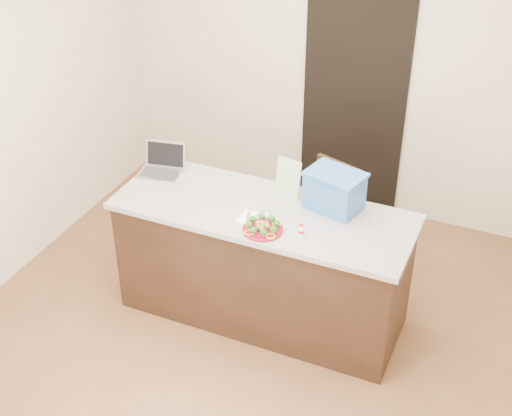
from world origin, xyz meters
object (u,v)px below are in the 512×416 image
at_px(plate, 263,229).
at_px(yogurt_bottle, 301,230).
at_px(napkin, 252,218).
at_px(island, 263,263).
at_px(blue_box, 334,190).
at_px(chair, 332,212).
at_px(laptop, 162,164).

bearing_deg(plate, yogurt_bottle, 13.55).
bearing_deg(napkin, yogurt_bottle, -6.39).
height_order(island, blue_box, blue_box).
distance_m(napkin, chair, 1.01).
xyz_separation_m(island, yogurt_bottle, (0.34, -0.18, 0.49)).
relative_size(island, yogurt_bottle, 26.62).
xyz_separation_m(island, napkin, (-0.02, -0.14, 0.46)).
relative_size(plate, laptop, 0.79).
xyz_separation_m(plate, blue_box, (0.33, 0.44, 0.13)).
bearing_deg(chair, plate, -80.86).
distance_m(napkin, laptop, 0.91).
bearing_deg(yogurt_bottle, island, 152.67).
bearing_deg(plate, island, 113.02).
height_order(plate, napkin, plate).
bearing_deg(blue_box, laptop, -164.63).
relative_size(laptop, blue_box, 0.78).
relative_size(island, blue_box, 4.80).
height_order(island, napkin, napkin).
xyz_separation_m(napkin, blue_box, (0.45, 0.35, 0.13)).
bearing_deg(plate, blue_box, 53.50).
xyz_separation_m(plate, chair, (0.17, 0.98, -0.41)).
bearing_deg(chair, yogurt_bottle, -66.58).
bearing_deg(napkin, laptop, 159.83).
relative_size(island, napkin, 12.24).
bearing_deg(laptop, yogurt_bottle, -27.12).
bearing_deg(yogurt_bottle, laptop, 163.77).
bearing_deg(chair, blue_box, -54.40).
xyz_separation_m(yogurt_bottle, laptop, (-1.22, 0.36, 0.03)).
xyz_separation_m(island, chair, (0.27, 0.75, 0.06)).
bearing_deg(napkin, plate, -38.80).
bearing_deg(island, yogurt_bottle, -27.33).
height_order(napkin, yogurt_bottle, yogurt_bottle).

